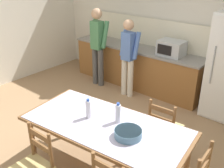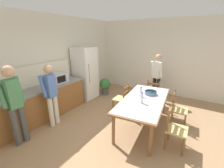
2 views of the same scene
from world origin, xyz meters
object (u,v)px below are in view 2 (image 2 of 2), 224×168
bottle_off_centre (141,92)px  person_by_table (157,75)px  serving_bowl (151,93)px  chair_head_end (154,93)px  potted_plant (105,85)px  chair_side_near_left (175,129)px  refrigerator (85,73)px  chair_side_far_right (122,99)px  person_at_counter (51,93)px  microwave (59,78)px  person_at_sink (14,102)px  dining_table (144,102)px  chair_side_near_right (178,109)px  bottle_near_centre (142,98)px

bottle_off_centre → person_by_table: size_ratio=0.16×
serving_bowl → chair_head_end: (0.97, 0.18, -0.39)m
person_by_table → potted_plant: bearing=-54.4°
person_by_table → chair_side_near_left: bearing=43.8°
chair_head_end → refrigerator: bearing=12.5°
serving_bowl → chair_side_far_right: chair_side_far_right is taller
serving_bowl → chair_side_near_left: 1.17m
person_by_table → chair_side_far_right: bearing=-2.7°
person_at_counter → microwave: bearing=-52.6°
refrigerator → chair_side_near_left: bearing=-108.0°
chair_side_near_left → microwave: bearing=90.5°
person_at_sink → serving_bowl: bearing=-131.2°
dining_table → chair_side_near_right: size_ratio=2.43×
bottle_off_centre → chair_side_far_right: size_ratio=0.30×
person_by_table → serving_bowl: bearing=29.0°
chair_side_far_right → chair_side_near_left: bearing=61.9°
chair_side_near_right → person_at_counter: person_at_counter is taller
refrigerator → potted_plant: (0.63, -0.43, -0.56)m
refrigerator → chair_side_far_right: bearing=-100.5°
chair_side_near_right → refrigerator: bearing=84.9°
refrigerator → potted_plant: 0.95m
microwave → refrigerator: bearing=-0.9°
refrigerator → microwave: size_ratio=3.78×
chair_side_far_right → person_by_table: size_ratio=0.54×
microwave → dining_table: 2.62m
potted_plant → chair_head_end: bearing=-89.8°
microwave → chair_head_end: size_ratio=0.55×
bottle_off_centre → chair_side_near_left: bearing=-116.5°
chair_side_near_left → person_by_table: (2.29, 1.07, 0.50)m
bottle_near_centre → chair_side_far_right: 1.17m
microwave → chair_side_near_left: 3.44m
bottle_near_centre → chair_side_far_right: bearing=52.8°
bottle_off_centre → potted_plant: (1.24, 1.97, -0.52)m
dining_table → potted_plant: size_ratio=3.31×
microwave → chair_side_near_right: microwave is taller
chair_side_near_right → chair_side_far_right: bearing=93.5°
bottle_off_centre → chair_head_end: (1.25, 0.01, -0.46)m
dining_table → chair_side_near_right: 0.96m
microwave → person_at_counter: 0.87m
dining_table → serving_bowl: size_ratio=6.90×
serving_bowl → person_at_sink: 3.18m
refrigerator → chair_side_near_right: 3.31m
dining_table → chair_side_near_right: chair_side_near_right is taller
chair_side_far_right → potted_plant: size_ratio=1.36×
chair_side_near_right → potted_plant: 2.95m
chair_side_near_right → person_at_counter: bearing=119.2°
dining_table → person_at_counter: person_at_counter is taller
bottle_off_centre → serving_bowl: bottle_off_centre is taller
bottle_off_centre → serving_bowl: 0.34m
person_at_counter → person_by_table: bearing=-120.4°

